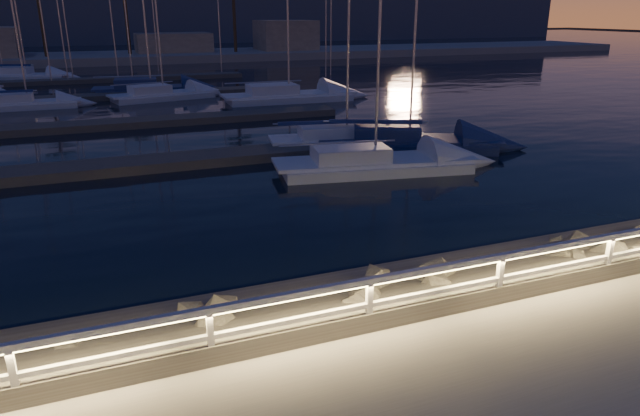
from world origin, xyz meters
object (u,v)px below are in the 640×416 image
Objects in this scene: sailboat_g at (161,94)px; sailboat_h at (404,140)px; sailboat_j at (25,103)px; sailboat_k at (148,88)px; sailboat_c at (343,138)px; sailboat_d at (370,162)px; sailboat_l at (285,95)px; sailboat_n at (25,75)px; guard_rail at (316,302)px.

sailboat_h is at bearing -79.54° from sailboat_g.
sailboat_k is at bearing 28.42° from sailboat_j.
sailboat_g is 9.20m from sailboat_j.
sailboat_d is (-0.83, -4.66, 0.01)m from sailboat_c.
sailboat_l is 1.22× the size of sailboat_n.
sailboat_d reaches higher than sailboat_j.
sailboat_k is at bearing 140.77° from sailboat_l.
sailboat_l reaches higher than sailboat_g.
sailboat_n is (-1.55, 19.38, 0.05)m from sailboat_j.
sailboat_g is at bearing 137.76° from sailboat_h.
sailboat_l is (2.93, 19.90, 0.05)m from sailboat_d.
sailboat_h reaches higher than sailboat_d.
sailboat_d reaches higher than sailboat_g.
sailboat_k reaches higher than guard_rail.
sailboat_l is (9.04, -7.90, 0.01)m from sailboat_k.
sailboat_g is at bearing 87.58° from guard_rail.
sailboat_n is at bearing 95.16° from sailboat_j.
sailboat_k is (-6.11, 27.80, 0.04)m from sailboat_d.
sailboat_l is (10.01, 31.94, -0.91)m from guard_rail.
sailboat_j reaches higher than guard_rail.
sailboat_j is 19.44m from sailboat_n.
sailboat_c is 1.11× the size of sailboat_j.
sailboat_d is (7.08, 12.04, -0.96)m from guard_rail.
sailboat_d reaches higher than guard_rail.
guard_rail is at bearing -63.21° from sailboat_n.
guard_rail is at bearing -77.23° from sailboat_j.
sailboat_d is 1.23× the size of sailboat_j.
sailboat_h is at bearing 55.31° from guard_rail.
sailboat_d is at bearing -57.12° from sailboat_j.
sailboat_k is at bearing 112.20° from sailboat_d.
guard_rail is 39.86m from sailboat_k.
guard_rail is 33.49m from sailboat_l.
sailboat_k reaches higher than sailboat_c.
sailboat_d is 27.52m from sailboat_j.
sailboat_l is at bearing -39.36° from sailboat_g.
sailboat_g is at bearing 112.73° from sailboat_d.
sailboat_k is at bearing 135.81° from sailboat_h.
sailboat_g is (-5.55, 24.18, 0.01)m from sailboat_d.
sailboat_h is 44.15m from sailboat_n.
sailboat_d is at bearing -96.49° from sailboat_l.
sailboat_g is 0.99× the size of sailboat_n.
sailboat_g reaches higher than sailboat_c.
sailboat_k is at bearing 86.23° from sailboat_g.
sailboat_j is at bearing 140.16° from sailboat_c.
guard_rail is 3.02× the size of sailboat_h.
sailboat_j is at bearing 173.13° from sailboat_g.
sailboat_l reaches higher than sailboat_j.
sailboat_c is 15.38m from sailboat_l.
guard_rail is 3.44× the size of sailboat_c.
sailboat_d is 0.85× the size of sailboat_l.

